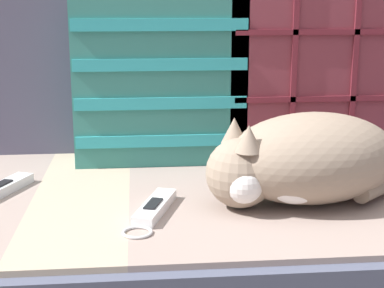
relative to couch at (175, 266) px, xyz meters
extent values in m
cube|color=#4C5166|center=(0.00, 0.00, 0.08)|extent=(1.68, 0.79, 0.18)
cube|color=tan|center=(-0.18, -0.02, 0.18)|extent=(0.18, 0.71, 0.01)
cube|color=gray|center=(0.00, -0.02, 0.18)|extent=(0.18, 0.71, 0.01)
cube|color=gray|center=(0.18, -0.02, 0.18)|extent=(0.18, 0.71, 0.01)
cube|color=gray|center=(0.36, -0.02, 0.18)|extent=(0.18, 0.71, 0.01)
cube|color=#514C60|center=(0.00, 0.33, 0.44)|extent=(1.68, 0.14, 0.53)
cube|color=brown|center=(0.34, 0.19, 0.40)|extent=(0.41, 0.13, 0.44)
cube|color=maroon|center=(0.34, 0.12, 0.33)|extent=(0.39, 0.01, 0.01)
cube|color=maroon|center=(0.27, 0.12, 0.40)|extent=(0.01, 0.01, 0.42)
cube|color=maroon|center=(0.34, 0.12, 0.47)|extent=(0.39, 0.01, 0.01)
cube|color=maroon|center=(0.40, 0.12, 0.40)|extent=(0.01, 0.01, 0.42)
cube|color=#337A70|center=(-0.02, 0.19, 0.36)|extent=(0.38, 0.13, 0.37)
cube|color=teal|center=(-0.02, 0.12, 0.24)|extent=(0.37, 0.01, 0.03)
cube|color=teal|center=(-0.02, 0.12, 0.32)|extent=(0.37, 0.01, 0.03)
cube|color=teal|center=(-0.02, 0.12, 0.41)|extent=(0.37, 0.01, 0.03)
cube|color=teal|center=(-0.02, 0.12, 0.49)|extent=(0.37, 0.01, 0.03)
ellipsoid|color=gray|center=(0.24, -0.13, 0.26)|extent=(0.36, 0.28, 0.16)
sphere|color=gray|center=(0.11, -0.15, 0.25)|extent=(0.12, 0.12, 0.12)
sphere|color=white|center=(0.11, -0.19, 0.24)|extent=(0.07, 0.07, 0.07)
ellipsoid|color=white|center=(0.19, -0.20, 0.24)|extent=(0.10, 0.05, 0.07)
cylinder|color=gray|center=(0.37, -0.13, 0.21)|extent=(0.14, 0.12, 0.04)
cone|color=gray|center=(0.11, -0.19, 0.31)|extent=(0.05, 0.05, 0.05)
cone|color=gray|center=(0.10, -0.12, 0.31)|extent=(0.05, 0.05, 0.05)
cube|color=white|center=(-0.04, -0.16, 0.19)|extent=(0.08, 0.16, 0.02)
cube|color=black|center=(-0.05, -0.17, 0.20)|extent=(0.04, 0.06, 0.00)
cube|color=black|center=(-0.02, -0.09, 0.19)|extent=(0.03, 0.02, 0.02)
torus|color=silver|center=(-0.08, -0.26, 0.18)|extent=(0.06, 0.06, 0.01)
cube|color=white|center=(-0.33, -0.02, 0.19)|extent=(0.09, 0.15, 0.02)
cube|color=black|center=(-0.33, -0.03, 0.20)|extent=(0.04, 0.06, 0.00)
cube|color=black|center=(-0.30, 0.04, 0.19)|extent=(0.03, 0.02, 0.02)
camera|label=1|loc=(-0.07, -1.12, 0.54)|focal=55.00mm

